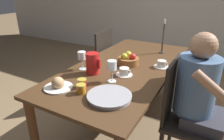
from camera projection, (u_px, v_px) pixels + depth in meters
name	position (u px, v px, depth m)	size (l,w,h in m)	color
ground_plane	(124.00, 126.00, 2.28)	(20.00, 20.00, 0.00)	#7F6647
dining_table	(125.00, 74.00, 2.02)	(0.88, 1.88, 0.76)	#472D19
chair_person_side	(183.00, 115.00, 1.63)	(0.42, 0.42, 0.96)	black
chair_opposite	(97.00, 64.00, 2.70)	(0.42, 0.42, 0.96)	black
person_seated	(199.00, 95.00, 1.53)	(0.39, 0.41, 1.19)	#33333D
red_pitcher	(93.00, 63.00, 1.76)	(0.15, 0.12, 0.19)	red
wine_glass_water	(82.00, 56.00, 1.83)	(0.07, 0.07, 0.17)	white
wine_glass_juice	(112.00, 67.00, 1.59)	(0.07, 0.07, 0.18)	white
teacup_near_person	(124.00, 72.00, 1.75)	(0.15, 0.15, 0.07)	silver
teacup_across	(162.00, 64.00, 1.92)	(0.15, 0.15, 0.07)	silver
serving_tray	(109.00, 97.00, 1.39)	(0.32, 0.32, 0.03)	#9E9EA3
bread_plate	(58.00, 85.00, 1.53)	(0.22, 0.22, 0.10)	silver
jam_jar_amber	(81.00, 88.00, 1.45)	(0.07, 0.07, 0.07)	#C67A1E
jam_jar_red	(82.00, 83.00, 1.54)	(0.07, 0.07, 0.07)	#A81E1E
fruit_bowl	(128.00, 60.00, 1.98)	(0.21, 0.21, 0.12)	brown
candlestick_tall	(163.00, 40.00, 2.28)	(0.06, 0.06, 0.39)	#4C4238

